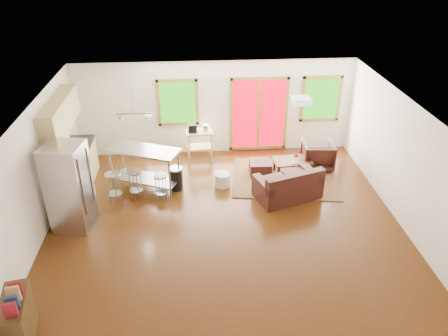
{
  "coord_description": "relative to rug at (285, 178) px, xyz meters",
  "views": [
    {
      "loc": [
        -0.61,
        -7.65,
        5.6
      ],
      "look_at": [
        0.0,
        0.3,
        1.2
      ],
      "focal_mm": 35.0,
      "sensor_mm": 36.0,
      "label": 1
    }
  ],
  "objects": [
    {
      "name": "ottoman",
      "position": [
        -0.6,
        0.29,
        0.17
      ],
      "size": [
        0.56,
        0.56,
        0.36
      ],
      "primitive_type": "cube",
      "rotation": [
        0.0,
        0.0,
        -0.03
      ],
      "color": "black",
      "rests_on": "floor"
    },
    {
      "name": "refrigerator",
      "position": [
        -4.85,
        -1.61,
        0.94
      ],
      "size": [
        0.88,
        0.86,
        1.9
      ],
      "rotation": [
        0.0,
        0.0,
        -0.17
      ],
      "color": "#B7BABC",
      "rests_on": "floor"
    },
    {
      "name": "pendant_light",
      "position": [
        -3.57,
        -0.29,
        1.88
      ],
      "size": [
        0.8,
        0.18,
        0.79
      ],
      "color": "gray",
      "rests_on": "ceiling"
    },
    {
      "name": "vase",
      "position": [
        0.22,
        -0.06,
        0.51
      ],
      "size": [
        0.21,
        0.22,
        0.34
      ],
      "rotation": [
        0.0,
        0.0,
        0.06
      ],
      "color": "silver",
      "rests_on": "coffee_table"
    },
    {
      "name": "bar_stool_a",
      "position": [
        -4.13,
        -0.75,
        0.54
      ],
      "size": [
        0.47,
        0.47,
        0.75
      ],
      "rotation": [
        0.0,
        0.0,
        -0.41
      ],
      "color": "#B7BABC",
      "rests_on": "floor"
    },
    {
      "name": "bar_stool_b",
      "position": [
        -3.66,
        -0.63,
        0.53
      ],
      "size": [
        0.43,
        0.43,
        0.73
      ],
      "rotation": [
        0.0,
        0.0,
        -0.31
      ],
      "color": "#B7BABC",
      "rests_on": "floor"
    },
    {
      "name": "island",
      "position": [
        -3.46,
        -0.2,
        0.72
      ],
      "size": [
        1.8,
        1.27,
        1.06
      ],
      "rotation": [
        0.0,
        0.0,
        -0.4
      ],
      "color": "#B7BABC",
      "rests_on": "floor"
    },
    {
      "name": "french_doors",
      "position": [
        -0.47,
        1.67,
        1.09
      ],
      "size": [
        1.6,
        0.05,
        2.1
      ],
      "color": "#A3000F",
      "rests_on": "back_wall"
    },
    {
      "name": "coffee_table",
      "position": [
        0.23,
        0.26,
        0.32
      ],
      "size": [
        1.02,
        0.66,
        0.39
      ],
      "rotation": [
        0.0,
        0.0,
        0.07
      ],
      "color": "#31200E",
      "rests_on": "floor"
    },
    {
      "name": "floor",
      "position": [
        -1.67,
        -1.79,
        -0.02
      ],
      "size": [
        7.5,
        7.0,
        0.02
      ],
      "primitive_type": "cube",
      "color": "#311807",
      "rests_on": "ground"
    },
    {
      "name": "kitchen_cart",
      "position": [
        -2.15,
        1.19,
        0.72
      ],
      "size": [
        0.74,
        0.52,
        1.07
      ],
      "rotation": [
        0.0,
        0.0,
        0.1
      ],
      "color": "tan",
      "rests_on": "floor"
    },
    {
      "name": "left_wall",
      "position": [
        -5.43,
        -1.79,
        1.29
      ],
      "size": [
        0.02,
        7.0,
        2.6
      ],
      "primitive_type": "cube",
      "color": "white",
      "rests_on": "ground"
    },
    {
      "name": "pouf",
      "position": [
        -1.61,
        -0.21,
        0.16
      ],
      "size": [
        0.51,
        0.51,
        0.34
      ],
      "primitive_type": "cylinder",
      "rotation": [
        0.0,
        0.0,
        0.38
      ],
      "color": "beige",
      "rests_on": "floor"
    },
    {
      "name": "window_right",
      "position": [
        1.23,
        1.67,
        1.49
      ],
      "size": [
        1.1,
        0.05,
        1.3
      ],
      "color": "#174F0A",
      "rests_on": "back_wall"
    },
    {
      "name": "right_wall",
      "position": [
        2.09,
        -1.79,
        1.29
      ],
      "size": [
        0.02,
        7.0,
        2.6
      ],
      "primitive_type": "cube",
      "color": "white",
      "rests_on": "ground"
    },
    {
      "name": "trash_can",
      "position": [
        -2.73,
        -0.29,
        0.28
      ],
      "size": [
        0.35,
        0.35,
        0.58
      ],
      "rotation": [
        0.0,
        0.0,
        -0.11
      ],
      "color": "black",
      "rests_on": "floor"
    },
    {
      "name": "loveseat",
      "position": [
        -0.12,
        -0.89,
        0.3
      ],
      "size": [
        1.65,
        1.26,
        0.78
      ],
      "rotation": [
        0.0,
        0.0,
        0.33
      ],
      "color": "black",
      "rests_on": "floor"
    },
    {
      "name": "front_wall",
      "position": [
        -1.67,
        -5.3,
        1.29
      ],
      "size": [
        7.5,
        0.02,
        2.6
      ],
      "primitive_type": "cube",
      "color": "white",
      "rests_on": "ground"
    },
    {
      "name": "back_wall",
      "position": [
        -1.67,
        1.72,
        1.29
      ],
      "size": [
        7.5,
        0.02,
        2.6
      ],
      "primitive_type": "cube",
      "color": "white",
      "rests_on": "ground"
    },
    {
      "name": "bookshelf",
      "position": [
        -5.02,
        -4.58,
        0.41
      ],
      "size": [
        0.52,
        0.97,
        1.08
      ],
      "rotation": [
        0.0,
        0.0,
        0.18
      ],
      "color": "#31200E",
      "rests_on": "floor"
    },
    {
      "name": "ceiling_flush",
      "position": [
        -0.07,
        -1.19,
        2.52
      ],
      "size": [
        0.35,
        0.35,
        0.12
      ],
      "primitive_type": "cube",
      "color": "white",
      "rests_on": "ceiling"
    },
    {
      "name": "armchair",
      "position": [
        0.96,
        0.54,
        0.4
      ],
      "size": [
        0.86,
        0.81,
        0.82
      ],
      "primitive_type": "imported",
      "rotation": [
        0.0,
        0.0,
        3.05
      ],
      "color": "black",
      "rests_on": "floor"
    },
    {
      "name": "cabinets",
      "position": [
        -5.16,
        -0.09,
        0.91
      ],
      "size": [
        0.64,
        2.24,
        2.3
      ],
      "color": "tan",
      "rests_on": "floor"
    },
    {
      "name": "window_left",
      "position": [
        -2.67,
        1.67,
        1.49
      ],
      "size": [
        1.1,
        0.05,
        1.3
      ],
      "color": "#174F0A",
      "rests_on": "back_wall"
    },
    {
      "name": "rug",
      "position": [
        0.0,
        0.0,
        0.0
      ],
      "size": [
        2.88,
        2.37,
        0.03
      ],
      "primitive_type": "cube",
      "rotation": [
        0.0,
        0.0,
        -0.15
      ],
      "color": "#455C34",
      "rests_on": "floor"
    },
    {
      "name": "cup",
      "position": [
        -3.25,
        -0.23,
        1.0
      ],
      "size": [
        0.15,
        0.14,
        0.12
      ],
      "primitive_type": "imported",
      "rotation": [
        0.0,
        0.0,
        0.38
      ],
      "color": "white",
      "rests_on": "island"
    },
    {
      "name": "bar_stool_c",
      "position": [
        -3.07,
        -0.75,
        0.49
      ],
      "size": [
        0.4,
        0.4,
        0.67
      ],
      "rotation": [
        0.0,
        0.0,
        -0.32
      ],
      "color": "#B7BABC",
      "rests_on": "floor"
    },
    {
      "name": "book",
      "position": [
        0.37,
        -0.2,
        0.55
      ],
      "size": [
        0.24,
        0.04,
        0.32
      ],
      "primitive_type": "imported",
      "rotation": [
        0.0,
        0.0,
        0.03
      ],
      "color": "maroon",
      "rests_on": "coffee_table"
    },
    {
      "name": "ceiling",
      "position": [
        -1.67,
        -1.79,
        2.6
      ],
      "size": [
        7.5,
        7.0,
        0.02
      ],
      "primitive_type": "cube",
      "color": "white",
      "rests_on": "ground"
    }
  ]
}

